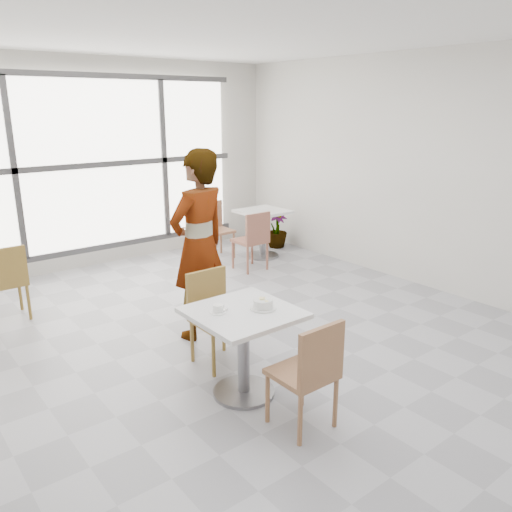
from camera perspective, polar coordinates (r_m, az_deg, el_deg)
floor at (r=5.27m, az=-2.05°, el=-9.73°), size 7.00×7.00×0.00m
ceiling at (r=4.78m, az=-2.45°, el=24.54°), size 7.00×7.00×0.00m
wall_back at (r=7.88m, az=-17.66°, el=9.71°), size 6.00×0.00×6.00m
wall_right at (r=6.98m, az=18.31°, el=8.86°), size 0.00×7.00×7.00m
window at (r=7.82m, az=-17.49°, el=9.67°), size 4.60×0.07×2.52m
main_table at (r=4.21m, az=-1.41°, el=-8.97°), size 0.80×0.80×0.75m
chair_near at (r=3.80m, az=6.05°, el=-12.44°), size 0.42×0.42×0.87m
chair_far at (r=4.78m, az=-4.79°, el=-6.10°), size 0.42×0.42×0.87m
oatmeal_bowl at (r=4.13m, az=0.80°, el=-5.35°), size 0.21×0.21×0.09m
coffee_cup at (r=4.07m, az=-4.25°, el=-5.92°), size 0.16×0.13×0.07m
person at (r=5.18m, az=-6.37°, el=1.14°), size 0.79×0.60×1.94m
bg_table_right at (r=8.05m, az=0.72°, el=3.29°), size 0.70×0.70×0.75m
bg_chair_left_near at (r=6.25m, az=-26.13°, el=-2.26°), size 0.42×0.42×0.87m
bg_chair_right_near at (r=7.36m, az=-0.30°, el=2.11°), size 0.42×0.42×0.87m
bg_chair_right_far at (r=8.09m, az=-4.63°, el=3.39°), size 0.42×0.42×0.87m
plant_right at (r=8.65m, az=2.32°, el=3.06°), size 0.36×0.36×0.64m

